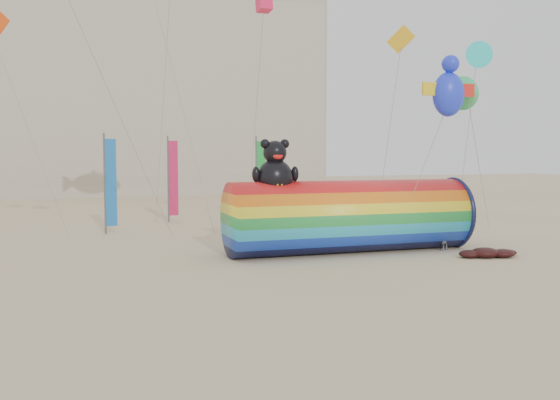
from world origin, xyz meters
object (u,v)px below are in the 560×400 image
object	(u,v)px
hotel_building	(14,90)
kite_handler	(444,229)
fabric_bundle	(489,253)
windsock_assembly	(349,214)

from	to	relation	value
hotel_building	kite_handler	bearing A→B (deg)	-65.35
kite_handler	fabric_bundle	xyz separation A→B (m)	(0.69, -2.12, -0.73)
hotel_building	kite_handler	world-z (taller)	hotel_building
windsock_assembly	kite_handler	size ratio (longest dim) A/B	5.78
hotel_building	windsock_assembly	distance (m)	46.72
kite_handler	fabric_bundle	distance (m)	2.34
fabric_bundle	kite_handler	bearing A→B (deg)	107.99
windsock_assembly	fabric_bundle	world-z (taller)	windsock_assembly
hotel_building	windsock_assembly	size ratio (longest dim) A/B	5.78
hotel_building	windsock_assembly	bearing A→B (deg)	-69.53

